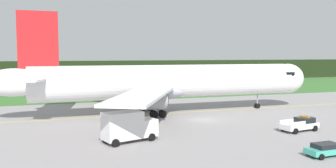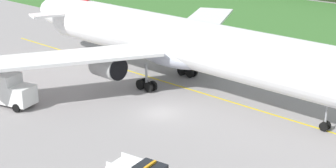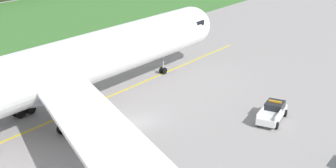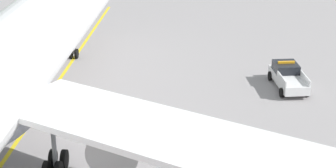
% 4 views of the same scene
% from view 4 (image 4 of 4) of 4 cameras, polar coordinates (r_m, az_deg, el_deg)
% --- Properties ---
extents(ground, '(320.00, 320.00, 0.00)m').
position_cam_4_polar(ground, '(40.02, -3.14, -4.60)').
color(ground, gray).
extents(taxiway_centerline_main, '(72.49, 0.70, 0.01)m').
position_cam_4_polar(taxiway_centerline_main, '(39.35, -14.76, -5.83)').
color(taxiway_centerline_main, yellow).
rests_on(taxiway_centerline_main, ground).
extents(airliner, '(55.66, 45.75, 16.49)m').
position_cam_4_polar(airliner, '(36.74, -15.83, 1.16)').
color(airliner, white).
rests_on(airliner, ground).
extents(ops_pickup_truck, '(5.54, 2.92, 1.94)m').
position_cam_4_polar(ops_pickup_truck, '(47.90, 11.60, 0.72)').
color(ops_pickup_truck, silver).
rests_on(ops_pickup_truck, ground).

